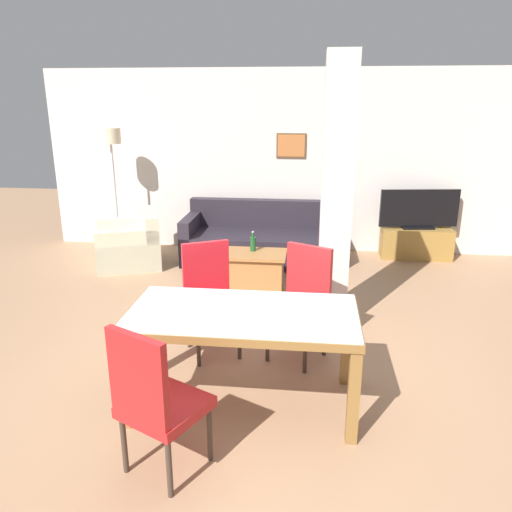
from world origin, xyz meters
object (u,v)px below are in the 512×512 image
(dining_table, at_px, (243,331))
(tv_stand, at_px, (416,243))
(dining_chair_far_right, at_px, (302,299))
(bottle, at_px, (253,243))
(dining_chair_far_left, at_px, (210,295))
(coffee_table, at_px, (255,269))
(armchair, at_px, (131,246))
(tv_screen, at_px, (419,210))
(floor_lamp, at_px, (111,150))
(dining_chair_near_left, at_px, (155,398))
(sofa, at_px, (261,241))

(dining_table, height_order, tv_stand, dining_table)
(dining_chair_far_right, bearing_deg, bottle, -42.51)
(dining_chair_far_left, height_order, coffee_table, dining_chair_far_left)
(armchair, bearing_deg, tv_screen, -99.93)
(coffee_table, distance_m, floor_lamp, 2.83)
(dining_chair_far_right, relative_size, floor_lamp, 0.55)
(dining_table, bearing_deg, dining_chair_near_left, -116.96)
(coffee_table, distance_m, tv_screen, 2.73)
(dining_chair_near_left, relative_size, tv_screen, 0.90)
(bottle, height_order, tv_screen, tv_screen)
(dining_table, height_order, dining_chair_far_right, dining_chair_far_right)
(dining_table, relative_size, tv_screen, 1.49)
(sofa, bearing_deg, armchair, 12.17)
(tv_screen, bearing_deg, tv_stand, 126.97)
(dining_chair_near_left, height_order, tv_stand, dining_chair_near_left)
(dining_chair_far_right, xyz_separation_m, coffee_table, (-0.62, 1.68, -0.32))
(dining_table, height_order, bottle, dining_table)
(tv_screen, bearing_deg, bottle, 23.64)
(armchair, relative_size, tv_stand, 1.14)
(dining_chair_far_left, distance_m, coffee_table, 1.71)
(dining_chair_near_left, distance_m, tv_screen, 5.40)
(dining_chair_near_left, bearing_deg, dining_chair_far_right, 89.94)
(tv_screen, bearing_deg, dining_table, 54.84)
(dining_table, xyz_separation_m, tv_stand, (2.04, 3.98, -0.39))
(dining_table, distance_m, bottle, 2.59)
(dining_chair_near_left, xyz_separation_m, bottle, (0.19, 3.41, -0.00))
(dining_chair_far_left, xyz_separation_m, tv_screen, (2.46, 3.14, 0.18))
(dining_chair_far_right, relative_size, tv_stand, 1.01)
(tv_stand, distance_m, tv_screen, 0.50)
(sofa, bearing_deg, dining_chair_near_left, 87.53)
(bottle, bearing_deg, tv_screen, 31.67)
(dining_chair_near_left, bearing_deg, armchair, 138.89)
(sofa, bearing_deg, tv_stand, -170.54)
(dining_chair_far_right, bearing_deg, dining_table, 90.00)
(sofa, distance_m, tv_screen, 2.34)
(floor_lamp, bearing_deg, dining_chair_far_right, -45.12)
(armchair, xyz_separation_m, tv_screen, (4.09, 0.77, 0.46))
(dining_table, xyz_separation_m, bottle, (-0.23, 2.58, -0.07))
(dining_table, relative_size, floor_lamp, 0.91)
(armchair, distance_m, floor_lamp, 1.42)
(dining_chair_far_left, xyz_separation_m, bottle, (0.19, 1.74, -0.00))
(dining_chair_far_left, height_order, tv_screen, tv_screen)
(dining_chair_near_left, bearing_deg, dining_table, 90.00)
(dining_chair_near_left, bearing_deg, floor_lamp, 140.79)
(dining_chair_far_left, distance_m, sofa, 2.78)
(coffee_table, bearing_deg, tv_stand, 33.38)
(dining_chair_near_left, xyz_separation_m, dining_chair_far_right, (0.84, 1.66, 0.00))
(dining_table, distance_m, tv_screen, 4.47)
(coffee_table, bearing_deg, floor_lamp, 152.13)
(dining_table, xyz_separation_m, coffee_table, (-0.20, 2.50, -0.38))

